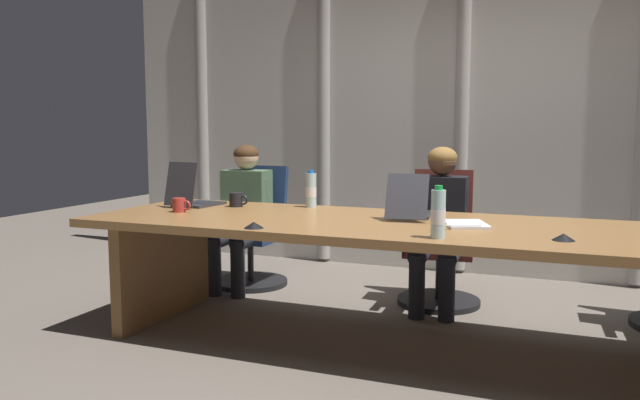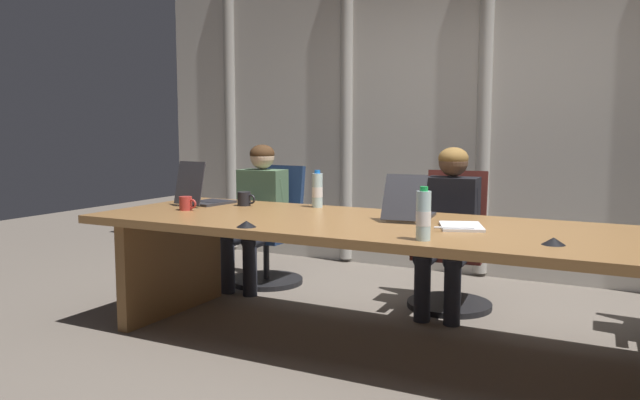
{
  "view_description": "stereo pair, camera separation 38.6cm",
  "coord_description": "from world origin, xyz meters",
  "px_view_note": "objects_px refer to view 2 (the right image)",
  "views": [
    {
      "loc": [
        0.89,
        -3.51,
        1.29
      ],
      "look_at": [
        -0.55,
        0.08,
        0.84
      ],
      "focal_mm": 35.65,
      "sensor_mm": 36.0,
      "label": 1
    },
    {
      "loc": [
        1.24,
        -3.35,
        1.29
      ],
      "look_at": [
        -0.55,
        0.08,
        0.84
      ],
      "focal_mm": 35.65,
      "sensor_mm": 36.0,
      "label": 2
    }
  ],
  "objects_px": {
    "laptop_left_end": "(203,196)",
    "coffee_mug_far": "(245,199)",
    "conference_mic_middle": "(554,241)",
    "spiral_notepad": "(461,226)",
    "coffee_mug_near": "(186,203)",
    "person_left_mid": "(449,219)",
    "water_bottle_primary": "(317,190)",
    "office_chair_left_end": "(270,240)",
    "water_bottle_secondary": "(423,216)",
    "office_chair_left_mid": "(452,257)",
    "conference_mic_left_side": "(246,224)",
    "laptop_left_mid": "(410,210)",
    "person_left_end": "(257,206)"
  },
  "relations": [
    {
      "from": "water_bottle_secondary",
      "to": "coffee_mug_near",
      "type": "bearing_deg",
      "value": 168.62
    },
    {
      "from": "person_left_mid",
      "to": "water_bottle_primary",
      "type": "xyz_separation_m",
      "value": [
        -0.79,
        -0.44,
        0.2
      ]
    },
    {
      "from": "laptop_left_end",
      "to": "coffee_mug_far",
      "type": "relative_size",
      "value": 2.98
    },
    {
      "from": "laptop_left_end",
      "to": "person_left_end",
      "type": "distance_m",
      "value": 0.71
    },
    {
      "from": "water_bottle_secondary",
      "to": "office_chair_left_end",
      "type": "bearing_deg",
      "value": 140.51
    },
    {
      "from": "conference_mic_left_side",
      "to": "spiral_notepad",
      "type": "height_order",
      "value": "conference_mic_left_side"
    },
    {
      "from": "office_chair_left_end",
      "to": "coffee_mug_near",
      "type": "height_order",
      "value": "office_chair_left_end"
    },
    {
      "from": "person_left_mid",
      "to": "conference_mic_middle",
      "type": "relative_size",
      "value": 10.43
    },
    {
      "from": "laptop_left_end",
      "to": "coffee_mug_far",
      "type": "xyz_separation_m",
      "value": [
        0.29,
        0.09,
        -0.01
      ]
    },
    {
      "from": "person_left_end",
      "to": "office_chair_left_mid",
      "type": "bearing_deg",
      "value": 93.14
    },
    {
      "from": "office_chair_left_end",
      "to": "person_left_end",
      "type": "height_order",
      "value": "person_left_end"
    },
    {
      "from": "person_left_mid",
      "to": "conference_mic_left_side",
      "type": "height_order",
      "value": "person_left_mid"
    },
    {
      "from": "coffee_mug_near",
      "to": "office_chair_left_mid",
      "type": "bearing_deg",
      "value": 37.9
    },
    {
      "from": "person_left_end",
      "to": "conference_mic_left_side",
      "type": "relative_size",
      "value": 10.41
    },
    {
      "from": "laptop_left_mid",
      "to": "office_chair_left_end",
      "type": "distance_m",
      "value": 1.78
    },
    {
      "from": "water_bottle_secondary",
      "to": "coffee_mug_near",
      "type": "xyz_separation_m",
      "value": [
        -1.74,
        0.35,
        -0.07
      ]
    },
    {
      "from": "laptop_left_mid",
      "to": "coffee_mug_near",
      "type": "relative_size",
      "value": 3.67
    },
    {
      "from": "water_bottle_secondary",
      "to": "conference_mic_middle",
      "type": "bearing_deg",
      "value": 16.29
    },
    {
      "from": "coffee_mug_far",
      "to": "conference_mic_middle",
      "type": "bearing_deg",
      "value": -14.82
    },
    {
      "from": "water_bottle_primary",
      "to": "water_bottle_secondary",
      "type": "height_order",
      "value": "water_bottle_secondary"
    },
    {
      "from": "office_chair_left_end",
      "to": "conference_mic_middle",
      "type": "distance_m",
      "value": 2.76
    },
    {
      "from": "office_chair_left_end",
      "to": "spiral_notepad",
      "type": "relative_size",
      "value": 2.66
    },
    {
      "from": "person_left_mid",
      "to": "conference_mic_left_side",
      "type": "distance_m",
      "value": 1.57
    },
    {
      "from": "person_left_mid",
      "to": "coffee_mug_near",
      "type": "height_order",
      "value": "person_left_mid"
    },
    {
      "from": "office_chair_left_end",
      "to": "water_bottle_secondary",
      "type": "relative_size",
      "value": 3.68
    },
    {
      "from": "coffee_mug_far",
      "to": "conference_mic_left_side",
      "type": "relative_size",
      "value": 1.26
    },
    {
      "from": "laptop_left_end",
      "to": "office_chair_left_end",
      "type": "bearing_deg",
      "value": 5.78
    },
    {
      "from": "laptop_left_end",
      "to": "person_left_mid",
      "type": "distance_m",
      "value": 1.72
    },
    {
      "from": "laptop_left_mid",
      "to": "coffee_mug_near",
      "type": "height_order",
      "value": "laptop_left_mid"
    },
    {
      "from": "water_bottle_primary",
      "to": "coffee_mug_near",
      "type": "relative_size",
      "value": 1.98
    },
    {
      "from": "spiral_notepad",
      "to": "coffee_mug_near",
      "type": "bearing_deg",
      "value": 162.43
    },
    {
      "from": "office_chair_left_mid",
      "to": "person_left_mid",
      "type": "bearing_deg",
      "value": 1.13
    },
    {
      "from": "office_chair_left_end",
      "to": "conference_mic_left_side",
      "type": "distance_m",
      "value": 1.8
    },
    {
      "from": "coffee_mug_far",
      "to": "coffee_mug_near",
      "type": "bearing_deg",
      "value": -118.59
    },
    {
      "from": "person_left_mid",
      "to": "coffee_mug_near",
      "type": "relative_size",
      "value": 8.9
    },
    {
      "from": "water_bottle_secondary",
      "to": "laptop_left_mid",
      "type": "bearing_deg",
      "value": 114.68
    },
    {
      "from": "laptop_left_end",
      "to": "water_bottle_primary",
      "type": "height_order",
      "value": "laptop_left_end"
    },
    {
      "from": "laptop_left_end",
      "to": "water_bottle_secondary",
      "type": "height_order",
      "value": "laptop_left_end"
    },
    {
      "from": "person_left_end",
      "to": "laptop_left_end",
      "type": "bearing_deg",
      "value": -2.56
    },
    {
      "from": "conference_mic_middle",
      "to": "spiral_notepad",
      "type": "height_order",
      "value": "conference_mic_middle"
    },
    {
      "from": "water_bottle_primary",
      "to": "spiral_notepad",
      "type": "distance_m",
      "value": 1.2
    },
    {
      "from": "person_left_end",
      "to": "coffee_mug_near",
      "type": "height_order",
      "value": "person_left_end"
    },
    {
      "from": "office_chair_left_end",
      "to": "spiral_notepad",
      "type": "height_order",
      "value": "office_chair_left_end"
    },
    {
      "from": "office_chair_left_mid",
      "to": "coffee_mug_near",
      "type": "height_order",
      "value": "office_chair_left_mid"
    },
    {
      "from": "water_bottle_secondary",
      "to": "spiral_notepad",
      "type": "bearing_deg",
      "value": 82.15
    },
    {
      "from": "laptop_left_mid",
      "to": "office_chair_left_end",
      "type": "relative_size",
      "value": 0.49
    },
    {
      "from": "office_chair_left_end",
      "to": "spiral_notepad",
      "type": "bearing_deg",
      "value": 62.55
    },
    {
      "from": "laptop_left_end",
      "to": "coffee_mug_near",
      "type": "bearing_deg",
      "value": -157.58
    },
    {
      "from": "person_left_end",
      "to": "coffee_mug_far",
      "type": "relative_size",
      "value": 8.3
    },
    {
      "from": "office_chair_left_mid",
      "to": "conference_mic_middle",
      "type": "relative_size",
      "value": 8.82
    }
  ]
}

